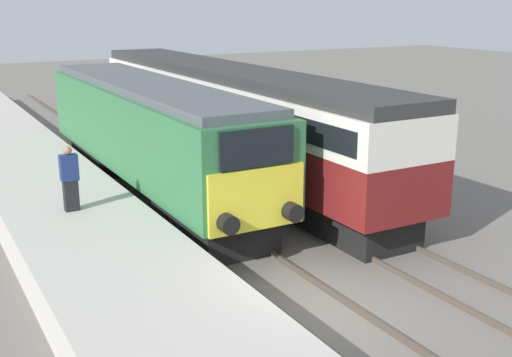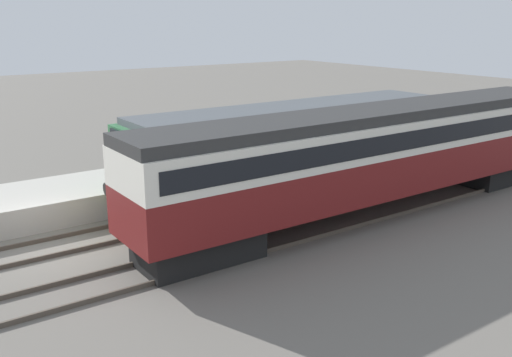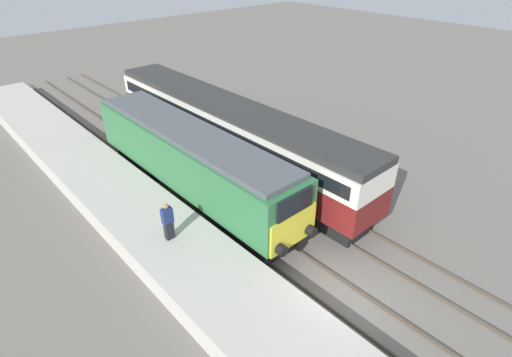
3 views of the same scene
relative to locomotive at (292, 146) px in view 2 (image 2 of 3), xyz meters
The scene contains 7 objects.
ground_plane 9.81m from the locomotive, 90.00° to the right, with size 120.00×120.00×0.00m, color slate.
platform_left 3.99m from the locomotive, 154.34° to the right, with size 3.50×50.00×0.95m.
rails_near_track 5.00m from the locomotive, 90.00° to the right, with size 1.51×60.00×0.14m.
rails_far_track 6.05m from the locomotive, 53.44° to the right, with size 1.50×60.00×0.14m.
locomotive is the anchor object (origin of this frame).
passenger_carriage 3.63m from the locomotive, 19.95° to the left, with size 2.75×19.25×3.89m.
person_on_platform 4.72m from the locomotive, 135.64° to the right, with size 0.44×0.26×1.68m.
Camera 2 is at (17.11, -4.19, 6.90)m, focal length 40.00 mm.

